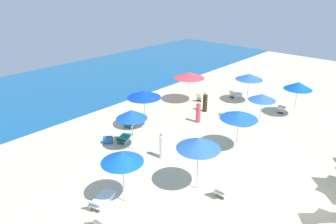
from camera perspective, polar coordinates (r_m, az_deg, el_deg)
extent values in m
plane|color=beige|center=(16.14, 21.03, -14.58)|extent=(60.00, 60.00, 0.00)
cube|color=#165386|center=(30.73, -21.52, 3.56)|extent=(60.00, 14.63, 0.12)
cylinder|color=silver|center=(14.53, -8.05, -12.49)|extent=(0.05, 0.05, 2.11)
cone|color=blue|center=(13.81, -8.35, -8.03)|extent=(1.89, 1.89, 0.53)
cube|color=silver|center=(15.03, -10.91, -15.84)|extent=(1.19, 0.44, 0.22)
cube|color=silver|center=(15.29, -12.65, -15.25)|extent=(1.19, 0.44, 0.22)
cube|color=silver|center=(15.07, -11.83, -15.12)|extent=(1.51, 1.04, 0.06)
cube|color=silver|center=(14.55, -13.36, -15.85)|extent=(0.48, 0.66, 0.43)
cube|color=silver|center=(14.07, -9.71, -19.00)|extent=(1.17, 0.12, 0.18)
cube|color=silver|center=(14.40, -11.27, -18.02)|extent=(1.17, 0.12, 0.18)
cube|color=white|center=(14.15, -10.54, -18.13)|extent=(1.34, 0.73, 0.06)
cube|color=white|center=(13.72, -12.56, -18.59)|extent=(0.41, 0.64, 0.49)
cylinder|color=silver|center=(26.65, 14.28, 3.74)|extent=(0.05, 0.05, 1.96)
cone|color=#295CB4|center=(26.29, 14.54, 6.25)|extent=(2.22, 2.22, 0.48)
cube|color=silver|center=(27.67, 12.64, 2.73)|extent=(1.01, 0.18, 0.25)
cube|color=silver|center=(27.97, 11.79, 3.03)|extent=(1.01, 0.18, 0.25)
cube|color=silver|center=(27.77, 12.24, 3.19)|extent=(1.20, 0.78, 0.06)
cube|color=silver|center=(27.32, 11.60, 3.38)|extent=(0.41, 0.63, 0.45)
cylinder|color=silver|center=(24.94, 22.12, 1.57)|extent=(0.05, 0.05, 2.11)
cone|color=#0A4EBC|center=(24.52, 22.58, 4.45)|extent=(2.02, 2.02, 0.54)
cube|color=silver|center=(25.86, 20.41, 0.28)|extent=(1.18, 0.42, 0.19)
cube|color=silver|center=(25.88, 19.34, 0.45)|extent=(1.18, 0.42, 0.19)
cube|color=silver|center=(25.82, 19.91, 0.62)|extent=(1.48, 0.97, 0.06)
cube|color=silver|center=(25.17, 19.83, 0.49)|extent=(0.52, 0.63, 0.38)
cylinder|color=silver|center=(25.94, 3.85, 4.02)|extent=(0.05, 0.05, 2.07)
cone|color=#E43746|center=(25.56, 3.92, 6.69)|extent=(2.47, 2.47, 0.45)
cube|color=silver|center=(26.55, 6.78, 2.24)|extent=(1.04, 0.10, 0.23)
cube|color=silver|center=(26.83, 5.96, 2.51)|extent=(1.04, 0.10, 0.23)
cube|color=silver|center=(26.64, 6.38, 2.67)|extent=(1.19, 0.64, 0.06)
cube|color=silver|center=(26.16, 5.67, 2.90)|extent=(0.33, 0.57, 0.53)
cylinder|color=silver|center=(22.34, 16.37, -0.25)|extent=(0.05, 0.05, 1.96)
cone|color=blue|center=(21.92, 16.71, 2.61)|extent=(1.83, 1.83, 0.43)
cylinder|color=silver|center=(19.06, 12.43, -3.88)|extent=(0.05, 0.05, 1.99)
cone|color=blue|center=(18.55, 12.75, -0.49)|extent=(2.21, 2.21, 0.47)
cylinder|color=silver|center=(18.66, -6.46, -3.99)|extent=(0.05, 0.05, 2.04)
cone|color=#154DB7|center=(18.12, -6.63, -0.38)|extent=(1.83, 1.83, 0.52)
cube|color=silver|center=(20.01, -7.23, -5.03)|extent=(0.97, 0.49, 0.20)
cube|color=silver|center=(20.21, -8.64, -4.81)|extent=(0.97, 0.49, 0.20)
cube|color=#1C6E67|center=(20.05, -7.96, -4.59)|extent=(1.34, 1.08, 0.06)
cube|color=#1C6E67|center=(19.53, -8.63, -4.81)|extent=(0.62, 0.72, 0.41)
cylinder|color=silver|center=(15.24, 5.35, -10.21)|extent=(0.05, 0.05, 2.23)
cone|color=#2A5FB5|center=(14.53, 5.55, -5.62)|extent=(2.08, 2.08, 0.54)
cube|color=silver|center=(15.67, 11.25, -14.13)|extent=(1.15, 0.07, 0.19)
cube|color=silver|center=(15.86, 9.62, -13.48)|extent=(1.15, 0.07, 0.19)
cube|color=white|center=(15.69, 10.47, -13.43)|extent=(1.30, 0.63, 0.06)
cube|color=white|center=(15.14, 9.35, -13.85)|extent=(0.46, 0.58, 0.46)
cylinder|color=silver|center=(21.13, -4.29, -0.23)|extent=(0.05, 0.05, 2.27)
cone|color=#0C38BF|center=(20.63, -4.40, 3.26)|extent=(2.27, 2.27, 0.47)
cube|color=silver|center=(22.03, -6.02, -2.25)|extent=(1.15, 0.40, 0.19)
cube|color=silver|center=(22.29, -7.24, -2.00)|extent=(1.15, 0.40, 0.19)
cube|color=#207E76|center=(22.11, -6.65, -1.83)|extent=(1.46, 1.01, 0.06)
cube|color=#207E76|center=(21.56, -7.50, -2.00)|extent=(0.50, 0.68, 0.40)
cylinder|color=white|center=(17.82, -1.06, -6.33)|extent=(0.40, 0.40, 1.43)
sphere|color=beige|center=(17.44, -1.08, -4.00)|extent=(0.22, 0.22, 0.22)
cylinder|color=#29261A|center=(24.23, 6.75, 1.60)|extent=(0.43, 0.43, 1.34)
sphere|color=tan|center=(23.96, 6.83, 3.34)|extent=(0.25, 0.25, 0.25)
cylinder|color=#F13C57|center=(22.31, 5.51, -0.25)|extent=(0.43, 0.43, 1.36)
sphere|color=tan|center=(22.02, 5.59, 1.61)|extent=(0.21, 0.21, 0.21)
cube|color=white|center=(23.97, 10.10, -0.20)|extent=(0.56, 0.58, 0.30)
cube|color=#245EA9|center=(19.94, -10.86, -5.01)|extent=(0.64, 0.63, 0.43)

